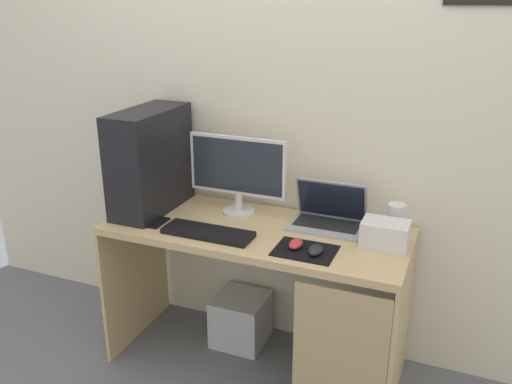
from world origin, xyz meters
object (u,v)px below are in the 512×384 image
object	(u,v)px
projector	(385,234)
subwoofer	(241,319)
mouse_left	(296,244)
monitor	(238,171)
laptop	(328,217)
keyboard	(208,232)
speaker	(396,219)
mouse_right	(316,250)
pc_tower	(150,160)
cell_phone	(157,222)

from	to	relation	value
projector	subwoofer	size ratio (longest dim) A/B	0.74
mouse_left	subwoofer	distance (m)	0.80
monitor	projector	xyz separation A→B (m)	(0.75, -0.11, -0.16)
laptop	keyboard	xyz separation A→B (m)	(-0.48, -0.31, -0.03)
monitor	keyboard	xyz separation A→B (m)	(-0.02, -0.30, -0.21)
speaker	mouse_right	bearing A→B (deg)	-128.11
projector	speaker	bearing A→B (deg)	82.87
pc_tower	projector	distance (m)	1.19
monitor	laptop	xyz separation A→B (m)	(0.46, 0.02, -0.17)
projector	monitor	bearing A→B (deg)	171.50
monitor	subwoofer	world-z (taller)	monitor
monitor	keyboard	size ratio (longest dim) A/B	1.19
pc_tower	projector	xyz separation A→B (m)	(1.17, -0.00, -0.20)
projector	subwoofer	bearing A→B (deg)	171.67
laptop	keyboard	size ratio (longest dim) A/B	0.82
projector	mouse_right	world-z (taller)	projector
speaker	mouse_right	distance (m)	0.45
pc_tower	speaker	world-z (taller)	pc_tower
pc_tower	mouse_right	world-z (taller)	pc_tower
laptop	mouse_right	size ratio (longest dim) A/B	3.57
keyboard	cell_phone	world-z (taller)	keyboard
monitor	cell_phone	world-z (taller)	monitor
mouse_left	cell_phone	distance (m)	0.70
laptop	keyboard	bearing A→B (deg)	-146.74
mouse_right	laptop	bearing A→B (deg)	96.00
speaker	projector	bearing A→B (deg)	-97.13
pc_tower	cell_phone	bearing A→B (deg)	-52.65
monitor	subwoofer	xyz separation A→B (m)	(0.01, -0.00, -0.84)
speaker	mouse_left	bearing A→B (deg)	-138.69
speaker	mouse_left	world-z (taller)	speaker
mouse_right	cell_phone	distance (m)	0.79
cell_phone	projector	bearing A→B (deg)	8.66
projector	mouse_left	size ratio (longest dim) A/B	2.08
speaker	monitor	bearing A→B (deg)	-176.37
cell_phone	mouse_left	bearing A→B (deg)	-0.38
projector	cell_phone	bearing A→B (deg)	-171.34
laptop	subwoofer	distance (m)	0.80
keyboard	cell_phone	distance (m)	0.29
pc_tower	speaker	bearing A→B (deg)	7.61
projector	mouse_left	xyz separation A→B (m)	(-0.35, -0.16, -0.04)
speaker	projector	xyz separation A→B (m)	(-0.02, -0.16, -0.01)
subwoofer	laptop	bearing A→B (deg)	2.59
projector	mouse_right	distance (m)	0.32
pc_tower	keyboard	bearing A→B (deg)	-24.47
pc_tower	mouse_left	size ratio (longest dim) A/B	5.32
mouse_left	cell_phone	world-z (taller)	mouse_left
mouse_left	monitor	bearing A→B (deg)	145.20
monitor	projector	world-z (taller)	monitor
monitor	mouse_right	size ratio (longest dim) A/B	5.22
mouse_right	cell_phone	bearing A→B (deg)	177.86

